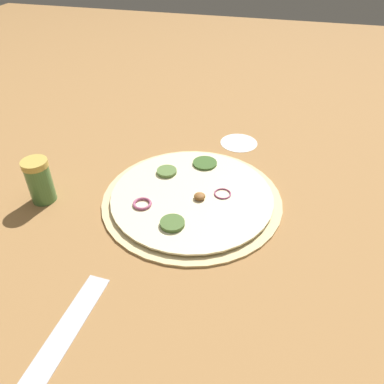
{
  "coord_description": "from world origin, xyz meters",
  "views": [
    {
      "loc": [
        0.14,
        -0.55,
        0.46
      ],
      "look_at": [
        0.0,
        0.0,
        0.02
      ],
      "focal_mm": 35.0,
      "sensor_mm": 36.0,
      "label": 1
    }
  ],
  "objects": [
    {
      "name": "ground_plane",
      "position": [
        0.0,
        0.0,
        0.0
      ],
      "size": [
        3.0,
        3.0,
        0.0
      ],
      "primitive_type": "plane",
      "color": "#9E703F"
    },
    {
      "name": "pizza",
      "position": [
        -0.0,
        0.0,
        0.01
      ],
      "size": [
        0.35,
        0.35,
        0.02
      ],
      "color": "beige",
      "rests_on": "ground_plane"
    },
    {
      "name": "spice_jar",
      "position": [
        -0.28,
        -0.07,
        0.05
      ],
      "size": [
        0.05,
        0.05,
        0.09
      ],
      "color": "#4C7F42",
      "rests_on": "ground_plane"
    },
    {
      "name": "flour_patch",
      "position": [
        0.05,
        0.24,
        0.0
      ],
      "size": [
        0.09,
        0.09,
        0.0
      ],
      "color": "white",
      "rests_on": "ground_plane"
    }
  ]
}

